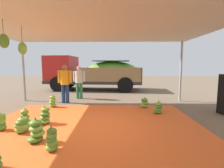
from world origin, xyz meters
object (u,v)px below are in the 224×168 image
at_px(banana_bunch_3, 145,103).
at_px(banana_bunch_4, 158,108).
at_px(banana_bunch_0, 53,102).
at_px(worker_0, 65,81).
at_px(banana_bunch_6, 52,140).
at_px(cargo_truck_main, 92,72).
at_px(worker_1, 79,80).
at_px(banana_bunch_1, 36,132).
at_px(banana_bunch_9, 22,125).
at_px(banana_bunch_2, 45,116).
at_px(banana_bunch_10, 25,118).
at_px(banana_bunch_7, 1,122).

bearing_deg(banana_bunch_3, banana_bunch_4, -67.93).
bearing_deg(banana_bunch_0, worker_0, 70.59).
xyz_separation_m(banana_bunch_6, cargo_truck_main, (-0.32, 8.47, 1.04)).
height_order(worker_0, worker_1, worker_0).
height_order(cargo_truck_main, worker_1, cargo_truck_main).
bearing_deg(banana_bunch_4, banana_bunch_1, -146.23).
xyz_separation_m(banana_bunch_6, banana_bunch_9, (-1.10, 0.86, -0.03)).
bearing_deg(banana_bunch_4, worker_1, 142.04).
height_order(banana_bunch_2, banana_bunch_9, banana_bunch_2).
distance_m(banana_bunch_9, worker_1, 4.51).
xyz_separation_m(banana_bunch_6, banana_bunch_10, (-1.30, 1.39, -0.01)).
relative_size(banana_bunch_9, worker_1, 0.28).
relative_size(banana_bunch_3, worker_1, 0.25).
bearing_deg(banana_bunch_10, banana_bunch_7, -140.76).
height_order(banana_bunch_3, banana_bunch_7, banana_bunch_7).
xyz_separation_m(banana_bunch_1, worker_0, (-0.52, 3.88, 0.79)).
xyz_separation_m(banana_bunch_1, cargo_truck_main, (0.17, 8.10, 1.03)).
bearing_deg(banana_bunch_4, banana_bunch_9, -156.16).
xyz_separation_m(banana_bunch_7, banana_bunch_10, (0.45, 0.37, 0.01)).
height_order(banana_bunch_1, worker_1, worker_1).
xyz_separation_m(banana_bunch_0, banana_bunch_10, (-0.00, -2.05, -0.01)).
bearing_deg(banana_bunch_3, banana_bunch_10, -151.88).
bearing_deg(banana_bunch_6, banana_bunch_10, 133.15).
relative_size(banana_bunch_3, banana_bunch_7, 0.89).
height_order(banana_bunch_7, cargo_truck_main, cargo_truck_main).
xyz_separation_m(banana_bunch_0, banana_bunch_6, (1.30, -3.44, -0.00)).
distance_m(banana_bunch_0, banana_bunch_4, 4.22).
bearing_deg(banana_bunch_7, cargo_truck_main, 79.15).
bearing_deg(cargo_truck_main, banana_bunch_6, -87.81).
distance_m(banana_bunch_1, cargo_truck_main, 8.16).
distance_m(banana_bunch_6, cargo_truck_main, 8.54).
xyz_separation_m(banana_bunch_6, worker_1, (-0.58, 5.26, 0.76)).
height_order(banana_bunch_2, worker_1, worker_1).
relative_size(banana_bunch_7, banana_bunch_9, 1.00).
height_order(banana_bunch_10, worker_0, worker_0).
bearing_deg(worker_1, banana_bunch_9, -96.76).
bearing_deg(banana_bunch_3, cargo_truck_main, 119.23).
relative_size(banana_bunch_10, worker_0, 0.29).
xyz_separation_m(banana_bunch_1, banana_bunch_6, (0.49, -0.37, -0.01)).
relative_size(banana_bunch_0, banana_bunch_1, 0.96).
bearing_deg(banana_bunch_9, cargo_truck_main, 84.15).
bearing_deg(banana_bunch_10, banana_bunch_1, -51.50).
distance_m(banana_bunch_7, worker_1, 4.47).
distance_m(banana_bunch_4, banana_bunch_10, 4.31).
bearing_deg(banana_bunch_7, banana_bunch_0, 79.43).
bearing_deg(banana_bunch_2, banana_bunch_9, -116.12).
relative_size(banana_bunch_2, worker_0, 0.31).
xyz_separation_m(banana_bunch_3, cargo_truck_main, (-2.83, 5.05, 1.08)).
distance_m(banana_bunch_4, cargo_truck_main, 6.75).
bearing_deg(banana_bunch_6, banana_bunch_7, 149.78).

